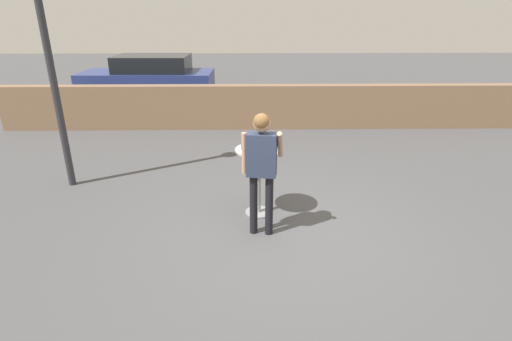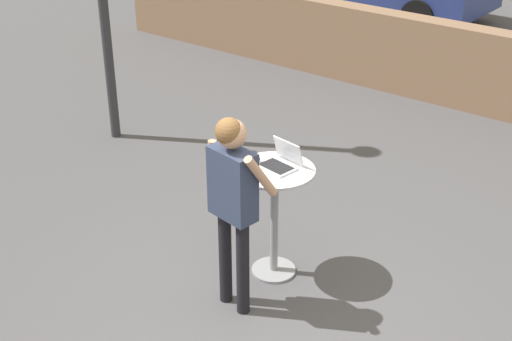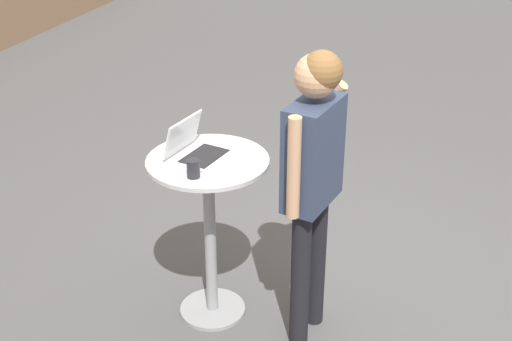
{
  "view_description": "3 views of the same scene",
  "coord_description": "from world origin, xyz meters",
  "px_view_note": "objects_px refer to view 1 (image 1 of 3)",
  "views": [
    {
      "loc": [
        -0.52,
        -4.87,
        2.99
      ],
      "look_at": [
        -0.43,
        0.38,
        0.85
      ],
      "focal_mm": 28.0,
      "sensor_mm": 36.0,
      "label": 1
    },
    {
      "loc": [
        2.77,
        -3.68,
        3.87
      ],
      "look_at": [
        -0.39,
        0.44,
        1.16
      ],
      "focal_mm": 50.0,
      "sensor_mm": 36.0,
      "label": 2
    },
    {
      "loc": [
        -3.66,
        -0.78,
        2.83
      ],
      "look_at": [
        -0.36,
        0.42,
        1.03
      ],
      "focal_mm": 50.0,
      "sensor_mm": 36.0,
      "label": 3
    }
  ],
  "objects_px": {
    "laptop": "(259,144)",
    "coffee_mug": "(244,146)",
    "parked_car_near_street": "(149,77)",
    "street_lamp": "(39,5)",
    "standing_person": "(262,159)",
    "cafe_table": "(259,170)"
  },
  "relations": [
    {
      "from": "cafe_table",
      "to": "street_lamp",
      "type": "height_order",
      "value": "street_lamp"
    },
    {
      "from": "cafe_table",
      "to": "standing_person",
      "type": "height_order",
      "value": "standing_person"
    },
    {
      "from": "parked_car_near_street",
      "to": "street_lamp",
      "type": "height_order",
      "value": "street_lamp"
    },
    {
      "from": "standing_person",
      "to": "laptop",
      "type": "bearing_deg",
      "value": 91.43
    },
    {
      "from": "cafe_table",
      "to": "parked_car_near_street",
      "type": "distance_m",
      "value": 9.24
    },
    {
      "from": "coffee_mug",
      "to": "laptop",
      "type": "bearing_deg",
      "value": 20.39
    },
    {
      "from": "laptop",
      "to": "street_lamp",
      "type": "height_order",
      "value": "street_lamp"
    },
    {
      "from": "cafe_table",
      "to": "standing_person",
      "type": "relative_size",
      "value": 0.6
    },
    {
      "from": "cafe_table",
      "to": "coffee_mug",
      "type": "distance_m",
      "value": 0.45
    },
    {
      "from": "laptop",
      "to": "parked_car_near_street",
      "type": "distance_m",
      "value": 9.18
    },
    {
      "from": "standing_person",
      "to": "street_lamp",
      "type": "distance_m",
      "value": 4.29
    },
    {
      "from": "cafe_table",
      "to": "street_lamp",
      "type": "bearing_deg",
      "value": 161.01
    },
    {
      "from": "coffee_mug",
      "to": "street_lamp",
      "type": "height_order",
      "value": "street_lamp"
    },
    {
      "from": "coffee_mug",
      "to": "cafe_table",
      "type": "bearing_deg",
      "value": 4.1
    },
    {
      "from": "laptop",
      "to": "street_lamp",
      "type": "distance_m",
      "value": 4.05
    },
    {
      "from": "laptop",
      "to": "parked_car_near_street",
      "type": "xyz_separation_m",
      "value": [
        -3.6,
        8.44,
        -0.33
      ]
    },
    {
      "from": "cafe_table",
      "to": "coffee_mug",
      "type": "relative_size",
      "value": 9.83
    },
    {
      "from": "standing_person",
      "to": "parked_car_near_street",
      "type": "height_order",
      "value": "standing_person"
    },
    {
      "from": "standing_person",
      "to": "parked_car_near_street",
      "type": "xyz_separation_m",
      "value": [
        -3.62,
        9.12,
        -0.35
      ]
    },
    {
      "from": "laptop",
      "to": "coffee_mug",
      "type": "relative_size",
      "value": 3.29
    },
    {
      "from": "parked_car_near_street",
      "to": "street_lamp",
      "type": "distance_m",
      "value": 7.69
    },
    {
      "from": "standing_person",
      "to": "street_lamp",
      "type": "relative_size",
      "value": 0.37
    }
  ]
}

